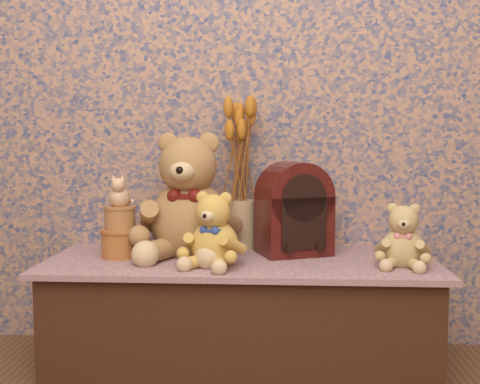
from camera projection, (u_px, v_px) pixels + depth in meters
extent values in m
cube|color=#3C4C7B|center=(245.00, 8.00, 2.16)|extent=(3.00, 0.10, 2.60)
cube|color=#3A4077|center=(241.00, 313.00, 2.01)|extent=(1.35, 0.54, 0.39)
cylinder|color=tan|center=(242.00, 224.00, 2.16)|extent=(0.14, 0.14, 0.19)
cylinder|color=gold|center=(120.00, 244.00, 2.01)|extent=(0.14, 0.14, 0.10)
cylinder|color=tan|center=(120.00, 218.00, 2.00)|extent=(0.14, 0.14, 0.08)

